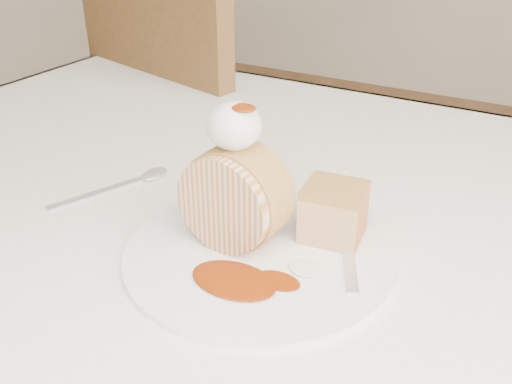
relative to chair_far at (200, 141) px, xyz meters
The scene contains 10 objects.
table 0.67m from the chair_far, 45.41° to the right, with size 1.40×0.90×0.75m.
chair_far is the anchor object (origin of this frame).
plate 0.82m from the chair_far, 50.04° to the right, with size 0.29×0.29×0.01m, color white.
roulade_slice 0.81m from the chair_far, 51.74° to the right, with size 0.11×0.11×0.06m, color #CCB58E.
cake_chunk 0.82m from the chair_far, 43.84° to the right, with size 0.07×0.06×0.05m, color #AF8342.
whipped_cream 0.84m from the chair_far, 51.63° to the right, with size 0.06×0.06×0.05m, color silver.
caramel_drizzle 0.86m from the chair_far, 51.04° to the right, with size 0.03×0.02×0.01m, color #6B2204.
caramel_pool 0.87m from the chair_far, 52.46° to the right, with size 0.09×0.06×0.00m, color #6B2204, non-canonical shape.
fork 0.86m from the chair_far, 43.82° to the right, with size 0.02×0.17×0.00m, color silver.
spoon 0.68m from the chair_far, 66.45° to the right, with size 0.02×0.16×0.00m, color silver.
Camera 1 is at (0.29, -0.38, 1.10)m, focal length 40.00 mm.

